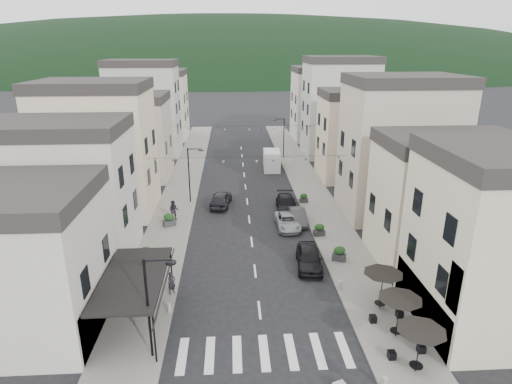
# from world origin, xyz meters

# --- Properties ---
(ground) EXTENTS (700.00, 700.00, 0.00)m
(ground) POSITION_xyz_m (0.00, 0.00, 0.00)
(ground) COLOR black
(ground) RESTS_ON ground
(sidewalk_left) EXTENTS (4.00, 76.00, 0.12)m
(sidewalk_left) POSITION_xyz_m (-7.50, 32.00, 0.06)
(sidewalk_left) COLOR slate
(sidewalk_left) RESTS_ON ground
(sidewalk_right) EXTENTS (4.00, 76.00, 0.12)m
(sidewalk_right) POSITION_xyz_m (7.50, 32.00, 0.06)
(sidewalk_right) COLOR slate
(sidewalk_right) RESTS_ON ground
(hill_backdrop) EXTENTS (640.00, 360.00, 70.00)m
(hill_backdrop) POSITION_xyz_m (0.00, 300.00, 0.00)
(hill_backdrop) COLOR black
(hill_backdrop) RESTS_ON ground
(bistro_building) EXTENTS (10.00, 8.00, 10.00)m
(bistro_building) POSITION_xyz_m (14.50, 4.00, 5.00)
(bistro_building) COLOR beige
(bistro_building) RESTS_ON ground
(boutique_awning) EXTENTS (3.77, 7.50, 3.28)m
(boutique_awning) POSITION_xyz_m (-7.25, 5.00, 3.11)
(boutique_awning) COLOR black
(boutique_awning) RESTS_ON ground
(buildings_row_left) EXTENTS (10.20, 54.16, 14.00)m
(buildings_row_left) POSITION_xyz_m (-14.50, 37.75, 6.12)
(buildings_row_left) COLOR #BBB8AC
(buildings_row_left) RESTS_ON ground
(buildings_row_right) EXTENTS (10.20, 54.16, 14.50)m
(buildings_row_right) POSITION_xyz_m (14.50, 36.59, 6.32)
(buildings_row_right) COLOR beige
(buildings_row_right) RESTS_ON ground
(cafe_terrace) EXTENTS (2.50, 8.10, 2.53)m
(cafe_terrace) POSITION_xyz_m (7.70, 2.80, 2.36)
(cafe_terrace) COLOR black
(cafe_terrace) RESTS_ON ground
(streetlamp_left_near) EXTENTS (1.70, 0.56, 6.00)m
(streetlamp_left_near) POSITION_xyz_m (-5.82, 2.00, 3.70)
(streetlamp_left_near) COLOR black
(streetlamp_left_near) RESTS_ON ground
(streetlamp_left_far) EXTENTS (1.70, 0.56, 6.00)m
(streetlamp_left_far) POSITION_xyz_m (-5.82, 26.00, 3.70)
(streetlamp_left_far) COLOR black
(streetlamp_left_far) RESTS_ON ground
(streetlamp_right_far) EXTENTS (1.70, 0.56, 6.00)m
(streetlamp_right_far) POSITION_xyz_m (5.82, 44.00, 3.70)
(streetlamp_right_far) COLOR black
(streetlamp_right_far) RESTS_ON ground
(bollards) EXTENTS (11.66, 10.26, 0.60)m
(bollards) POSITION_xyz_m (0.00, 5.50, 0.42)
(bollards) COLOR gray
(bollards) RESTS_ON ground
(bunting_near) EXTENTS (19.00, 0.28, 0.62)m
(bunting_near) POSITION_xyz_m (0.00, 22.00, 5.65)
(bunting_near) COLOR black
(bunting_near) RESTS_ON ground
(bunting_far) EXTENTS (19.00, 0.28, 0.62)m
(bunting_far) POSITION_xyz_m (0.00, 38.00, 5.65)
(bunting_far) COLOR black
(bunting_far) RESTS_ON ground
(parked_car_a) EXTENTS (2.25, 4.76, 1.57)m
(parked_car_a) POSITION_xyz_m (4.14, 11.38, 0.79)
(parked_car_a) COLOR black
(parked_car_a) RESTS_ON ground
(parked_car_b) EXTENTS (1.50, 4.05, 1.32)m
(parked_car_b) POSITION_xyz_m (4.60, 19.89, 0.66)
(parked_car_b) COLOR #353537
(parked_car_b) RESTS_ON ground
(parked_car_c) EXTENTS (2.19, 4.52, 1.24)m
(parked_car_c) POSITION_xyz_m (3.46, 18.82, 0.62)
(parked_car_c) COLOR #94979C
(parked_car_c) RESTS_ON ground
(parked_car_d) EXTENTS (2.21, 5.04, 1.44)m
(parked_car_d) POSITION_xyz_m (3.92, 23.17, 0.72)
(parked_car_d) COLOR black
(parked_car_d) RESTS_ON ground
(parked_car_e) EXTENTS (2.52, 4.91, 1.60)m
(parked_car_e) POSITION_xyz_m (-2.80, 24.84, 0.80)
(parked_car_e) COLOR black
(parked_car_e) RESTS_ON ground
(delivery_van) EXTENTS (2.41, 5.52, 2.60)m
(delivery_van) POSITION_xyz_m (3.84, 38.70, 1.27)
(delivery_van) COLOR silver
(delivery_van) RESTS_ON ground
(pedestrian_a) EXTENTS (0.69, 0.64, 1.58)m
(pedestrian_a) POSITION_xyz_m (-5.80, 8.12, 0.91)
(pedestrian_a) COLOR black
(pedestrian_a) RESTS_ON sidewalk_left
(pedestrian_b) EXTENTS (0.98, 0.77, 1.97)m
(pedestrian_b) POSITION_xyz_m (-7.20, 20.98, 1.11)
(pedestrian_b) COLOR #231E29
(pedestrian_b) RESTS_ON sidewalk_left
(planter_la) EXTENTS (1.10, 0.74, 1.14)m
(planter_la) POSITION_xyz_m (-8.41, 12.99, 0.67)
(planter_la) COLOR #29292C
(planter_la) RESTS_ON sidewalk_left
(planter_lb) EXTENTS (1.27, 1.02, 1.25)m
(planter_lb) POSITION_xyz_m (-7.49, 19.62, 0.73)
(planter_lb) COLOR #323235
(planter_lb) RESTS_ON sidewalk_left
(planter_ra) EXTENTS (1.20, 0.92, 1.19)m
(planter_ra) POSITION_xyz_m (6.64, 12.08, 0.70)
(planter_ra) COLOR #2C2C2F
(planter_ra) RESTS_ON sidewalk_right
(planter_rb) EXTENTS (1.03, 0.62, 1.11)m
(planter_rb) POSITION_xyz_m (6.00, 16.71, 0.66)
(planter_rb) COLOR #28292B
(planter_rb) RESTS_ON sidewalk_right
(planter_rc) EXTENTS (0.90, 0.51, 0.99)m
(planter_rc) POSITION_xyz_m (6.00, 25.09, 0.60)
(planter_rc) COLOR #303033
(planter_rc) RESTS_ON sidewalk_right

